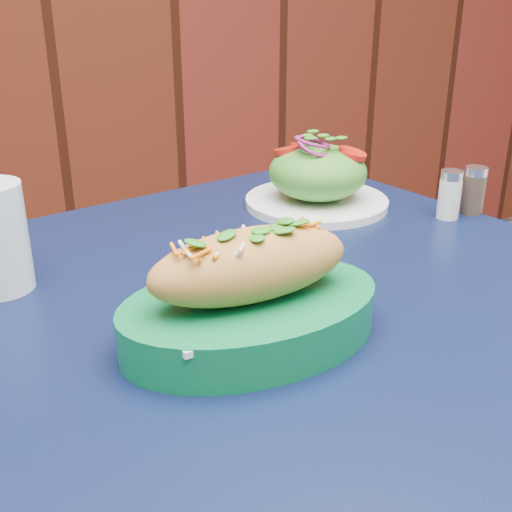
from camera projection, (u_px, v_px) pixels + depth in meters
name	position (u px, v px, depth m)	size (l,w,h in m)	color
cafe_table	(279.00, 362.00, 0.73)	(0.94, 0.94, 0.75)	black
banh_mi_basket	(251.00, 297.00, 0.59)	(0.26, 0.17, 0.12)	#0A6C38
salad_plate	(317.00, 178.00, 0.95)	(0.21, 0.21, 0.11)	white
salt_shaker	(450.00, 195.00, 0.91)	(0.03, 0.03, 0.07)	white
pepper_shaker	(474.00, 190.00, 0.92)	(0.03, 0.03, 0.07)	#3F3326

